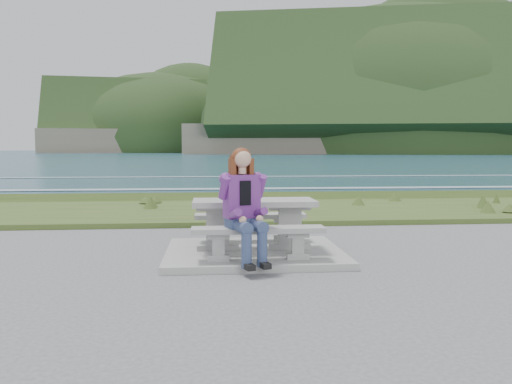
{
  "coord_description": "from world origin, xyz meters",
  "views": [
    {
      "loc": [
        -0.62,
        -7.32,
        1.61
      ],
      "look_at": [
        0.14,
        1.2,
        0.86
      ],
      "focal_mm": 35.0,
      "sensor_mm": 36.0,
      "label": 1
    }
  ],
  "objects_px": {
    "picnic_table": "(254,211)",
    "seated_woman": "(246,221)",
    "bench_seaward": "(250,220)",
    "bench_landward": "(258,234)"
  },
  "relations": [
    {
      "from": "picnic_table",
      "to": "bench_landward",
      "type": "bearing_deg",
      "value": -90.0
    },
    {
      "from": "bench_seaward",
      "to": "picnic_table",
      "type": "bearing_deg",
      "value": -90.0
    },
    {
      "from": "bench_seaward",
      "to": "seated_woman",
      "type": "xyz_separation_m",
      "value": [
        -0.17,
        -1.54,
        0.21
      ]
    },
    {
      "from": "bench_seaward",
      "to": "seated_woman",
      "type": "bearing_deg",
      "value": -96.48
    },
    {
      "from": "picnic_table",
      "to": "bench_seaward",
      "type": "height_order",
      "value": "picnic_table"
    },
    {
      "from": "picnic_table",
      "to": "bench_seaward",
      "type": "relative_size",
      "value": 1.0
    },
    {
      "from": "picnic_table",
      "to": "bench_landward",
      "type": "relative_size",
      "value": 1.0
    },
    {
      "from": "bench_landward",
      "to": "seated_woman",
      "type": "xyz_separation_m",
      "value": [
        -0.17,
        -0.14,
        0.21
      ]
    },
    {
      "from": "picnic_table",
      "to": "seated_woman",
      "type": "bearing_deg",
      "value": -101.78
    },
    {
      "from": "picnic_table",
      "to": "bench_seaward",
      "type": "bearing_deg",
      "value": 90.0
    }
  ]
}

